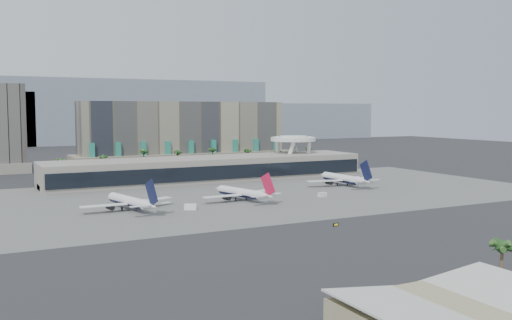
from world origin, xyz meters
name	(u,v)px	position (x,y,z in m)	size (l,w,h in m)	color
ground	(328,213)	(0.00, 0.00, 0.00)	(900.00, 900.00, 0.00)	#232326
apron_pad	(257,193)	(0.00, 55.00, 0.03)	(260.00, 130.00, 0.06)	#5B5B59
mountain_ridge	(108,116)	(27.88, 470.00, 29.89)	(680.00, 60.00, 70.00)	gray
hotel	(185,142)	(10.00, 174.41, 16.81)	(140.00, 30.00, 42.00)	gray
office_tower	(1,134)	(-95.00, 200.00, 22.94)	(30.00, 30.00, 52.00)	black
terminal	(209,168)	(0.00, 109.84, 6.52)	(170.00, 32.50, 14.50)	#9C9589
saucer_structure	(293,142)	(55.00, 116.00, 18.45)	(26.00, 26.00, 21.89)	white
palm_row	(197,155)	(7.00, 145.00, 10.50)	(157.80, 2.80, 13.10)	brown
hangar_left	(454,318)	(-45.00, -102.00, 3.20)	(36.65, 22.60, 7.55)	tan
airliner_left	(130,201)	(-61.07, 38.56, 3.32)	(36.20, 37.62, 13.17)	white
airliner_centre	(242,193)	(-14.50, 40.15, 3.22)	(34.94, 36.26, 12.77)	white
airliner_right	(343,179)	(49.30, 58.62, 3.50)	(39.10, 40.26, 13.89)	white
service_vehicle_a	(190,207)	(-41.06, 29.24, 1.08)	(4.42, 2.16, 2.16)	white
service_vehicle_b	(322,195)	(19.92, 33.07, 0.95)	(3.68, 2.10, 1.89)	silver
taxiway_sign	(336,225)	(-10.44, -19.92, 0.51)	(2.27, 0.75, 1.02)	black
near_palm_a	(502,253)	(-15.40, -86.59, 7.03)	(6.00, 6.00, 9.82)	brown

